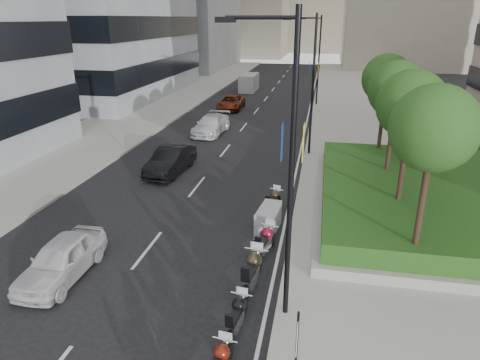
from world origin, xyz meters
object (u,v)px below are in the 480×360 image
(lamp_post_1, at_px, (311,79))
(car_b, at_px, (170,160))
(car_c, at_px, (211,125))
(parking_sign, at_px, (297,349))
(motorcycle_2, at_px, (237,316))
(motorcycle_5, at_px, (268,220))
(delivery_van, at_px, (249,83))
(car_a, at_px, (62,259))
(lamp_post_0, at_px, (286,161))
(motorcycle_6, at_px, (273,201))
(motorcycle_4, at_px, (265,242))
(lamp_post_2, at_px, (318,56))
(motorcycle_3, at_px, (252,272))
(car_d, at_px, (231,103))

(lamp_post_1, distance_m, car_b, 10.27)
(car_c, bearing_deg, parking_sign, -67.13)
(motorcycle_2, relative_size, motorcycle_5, 1.02)
(motorcycle_5, relative_size, delivery_van, 0.40)
(lamp_post_1, distance_m, motorcycle_2, 18.58)
(car_a, height_order, car_b, car_b)
(lamp_post_0, bearing_deg, motorcycle_6, 98.65)
(motorcycle_4, bearing_deg, motorcycle_6, 15.58)
(parking_sign, distance_m, motorcycle_4, 6.71)
(lamp_post_2, height_order, car_c, lamp_post_2)
(motorcycle_4, bearing_deg, car_a, 125.13)
(car_b, distance_m, car_c, 9.42)
(motorcycle_3, distance_m, car_b, 12.65)
(motorcycle_2, xyz_separation_m, car_c, (-6.60, 22.31, 0.20))
(motorcycle_2, height_order, car_d, car_d)
(motorcycle_6, height_order, car_b, car_b)
(parking_sign, height_order, motorcycle_3, parking_sign)
(parking_sign, xyz_separation_m, car_c, (-8.43, 24.33, -0.72))
(car_d, height_order, delivery_van, delivery_van)
(lamp_post_0, relative_size, car_b, 1.95)
(motorcycle_3, bearing_deg, parking_sign, -152.30)
(lamp_post_0, bearing_deg, motorcycle_4, 105.55)
(lamp_post_0, height_order, car_c, lamp_post_0)
(motorcycle_2, bearing_deg, motorcycle_6, 5.91)
(motorcycle_5, bearing_deg, parking_sign, -161.50)
(lamp_post_0, distance_m, delivery_van, 44.09)
(lamp_post_2, relative_size, motorcycle_2, 4.47)
(motorcycle_3, xyz_separation_m, delivery_van, (-7.43, 41.86, 0.31))
(motorcycle_2, xyz_separation_m, car_b, (-6.64, 12.89, 0.23))
(car_d, bearing_deg, car_a, -89.96)
(parking_sign, height_order, car_c, parking_sign)
(lamp_post_2, distance_m, parking_sign, 38.18)
(lamp_post_1, distance_m, motorcycle_5, 12.44)
(lamp_post_2, xyz_separation_m, car_d, (-8.28, -3.75, -4.39))
(lamp_post_0, height_order, lamp_post_2, same)
(motorcycle_2, distance_m, motorcycle_3, 2.19)
(motorcycle_3, distance_m, car_a, 6.77)
(parking_sign, distance_m, car_c, 25.76)
(lamp_post_0, bearing_deg, car_c, 110.03)
(parking_sign, height_order, car_d, parking_sign)
(car_a, bearing_deg, motorcycle_4, 22.20)
(motorcycle_4, bearing_deg, delivery_van, 23.77)
(car_c, height_order, delivery_van, delivery_van)
(motorcycle_5, distance_m, car_a, 8.28)
(car_d, bearing_deg, lamp_post_2, 23.60)
(car_c, bearing_deg, lamp_post_2, 64.11)
(motorcycle_5, relative_size, car_d, 0.40)
(motorcycle_4, relative_size, car_d, 0.45)
(lamp_post_2, xyz_separation_m, car_b, (-7.82, -23.08, -4.30))
(lamp_post_2, distance_m, car_a, 35.51)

